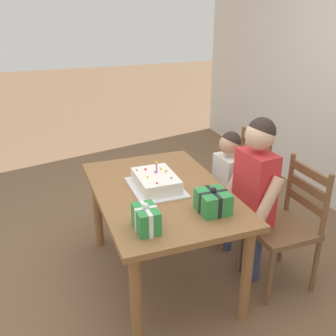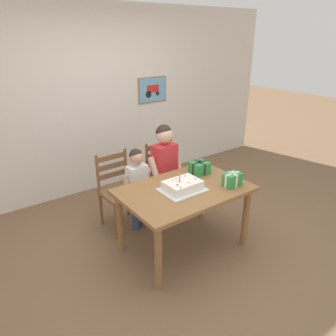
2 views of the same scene
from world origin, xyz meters
The scene contains 9 objects.
ground_plane centered at (0.00, 0.00, 0.00)m, with size 20.00×20.00×0.00m, color brown.
dining_table centered at (0.00, 0.00, 0.62)m, with size 1.32×0.88×0.73m.
birthday_cake centered at (-0.05, -0.02, 0.77)m, with size 0.44×0.34×0.19m.
gift_box_red_large centered at (0.38, 0.20, 0.79)m, with size 0.20×0.19×0.17m.
gift_box_beside_cake centered at (0.44, -0.24, 0.80)m, with size 0.19×0.13×0.17m.
chair_left centered at (-0.34, 0.81, 0.47)m, with size 0.43×0.43×0.92m.
chair_right centered at (0.34, 0.81, 0.47)m, with size 0.43×0.43×0.92m.
child_older centered at (0.19, 0.62, 0.75)m, with size 0.46×0.27×1.23m.
child_younger centered at (-0.20, 0.62, 0.62)m, with size 0.38×0.22×1.02m.
Camera 1 is at (2.26, -0.79, 1.93)m, focal length 41.77 mm.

